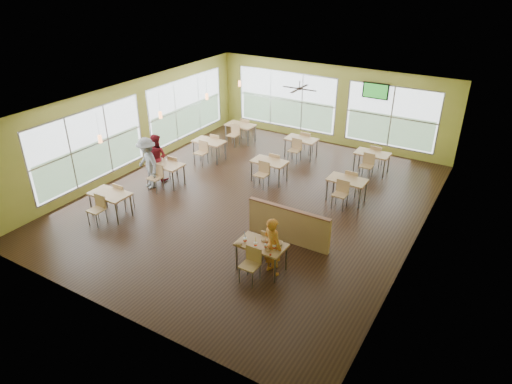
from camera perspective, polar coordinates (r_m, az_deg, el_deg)
room at (r=13.92m, az=-0.21°, el=4.74°), size 12.00×12.04×3.20m
window_bays at (r=17.73m, az=-2.47°, el=9.36°), size 9.24×10.24×2.38m
main_table at (r=11.21m, az=0.68°, el=-7.01°), size 1.22×1.52×0.87m
half_wall_divider at (r=12.34m, az=4.07°, el=-4.13°), size 2.40×0.14×1.04m
dining_tables at (r=16.15m, az=-0.28°, el=4.32°), size 6.92×8.72×0.87m
pendant_lights at (r=15.91m, az=-9.03°, el=10.61°), size 0.11×7.31×0.86m
ceiling_fan at (r=16.01m, az=5.45°, el=12.75°), size 1.25×1.25×0.29m
tv_backwall at (r=18.15m, az=14.73°, el=12.14°), size 1.00×0.07×0.60m
man_plaid at (r=11.03m, az=2.08°, el=-6.79°), size 0.66×0.54×1.54m
patron_maroon at (r=16.06m, az=-12.37°, el=4.27°), size 0.88×0.72×1.65m
patron_grey at (r=15.51m, az=-13.40°, el=3.53°), size 1.30×1.04×1.76m
cup_blue at (r=11.16m, az=-1.39°, el=-6.02°), size 0.10×0.10×0.34m
cup_yellow at (r=11.01m, az=-0.06°, el=-6.57°), size 0.09×0.09×0.32m
cup_red_near at (r=10.95m, az=1.26°, el=-6.78°), size 0.09×0.09×0.32m
cup_red_far at (r=10.91m, az=2.29°, el=-6.88°), size 0.10×0.10×0.36m
food_basket at (r=11.09m, az=2.64°, el=-6.49°), size 0.27×0.27×0.06m
ketchup_cup at (r=10.75m, az=1.80°, el=-7.85°), size 0.05×0.05×0.02m
wrapper_left at (r=11.12m, az=-2.18°, el=-6.44°), size 0.19×0.18×0.04m
wrapper_mid at (r=11.23m, az=1.14°, el=-6.06°), size 0.23×0.22×0.05m
wrapper_right at (r=10.88m, az=1.52°, el=-7.34°), size 0.14×0.13×0.03m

